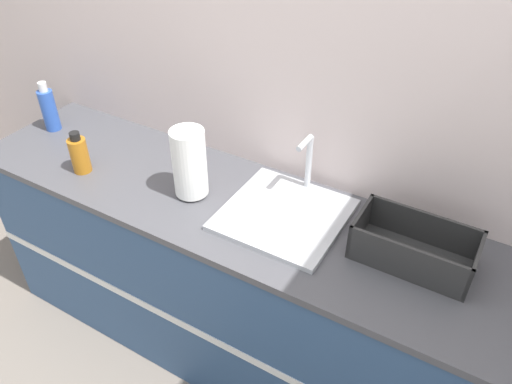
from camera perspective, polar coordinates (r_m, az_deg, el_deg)
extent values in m
cube|color=silver|center=(1.96, 3.79, 12.13)|extent=(4.88, 0.06, 2.60)
cube|color=#33517A|center=(2.25, -0.94, -11.24)|extent=(2.48, 0.58, 0.89)
cube|color=white|center=(2.10, -5.17, -16.26)|extent=(2.48, 0.01, 0.04)
cube|color=#4C4C51|center=(1.93, -1.08, -2.20)|extent=(2.51, 0.61, 0.03)
cube|color=silver|center=(1.88, 3.21, -2.60)|extent=(0.44, 0.43, 0.02)
cylinder|color=silver|center=(1.95, 6.06, 3.43)|extent=(0.02, 0.02, 0.23)
cylinder|color=silver|center=(1.85, 5.60, 5.61)|extent=(0.02, 0.10, 0.02)
cylinder|color=#4C4C51|center=(2.01, -7.29, -0.05)|extent=(0.10, 0.10, 0.01)
cylinder|color=white|center=(1.93, -7.62, 3.35)|extent=(0.13, 0.13, 0.28)
cube|color=#2D2D2D|center=(1.79, 17.29, -7.24)|extent=(0.40, 0.21, 0.01)
cube|color=#2D2D2D|center=(1.67, 16.77, -7.63)|extent=(0.40, 0.01, 0.13)
cube|color=#2D2D2D|center=(1.82, 18.54, -3.77)|extent=(0.40, 0.01, 0.13)
cube|color=#2D2D2D|center=(1.77, 11.81, -3.62)|extent=(0.01, 0.21, 0.13)
cube|color=#2D2D2D|center=(1.74, 23.75, -7.60)|extent=(0.01, 0.21, 0.13)
cylinder|color=#B26B19|center=(2.21, -19.51, 3.96)|extent=(0.08, 0.08, 0.15)
cylinder|color=black|center=(2.16, -20.01, 6.00)|extent=(0.04, 0.04, 0.03)
cylinder|color=#2D56B7|center=(2.57, -22.56, 8.61)|extent=(0.07, 0.07, 0.20)
cylinder|color=silver|center=(2.52, -23.20, 10.99)|extent=(0.04, 0.04, 0.04)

